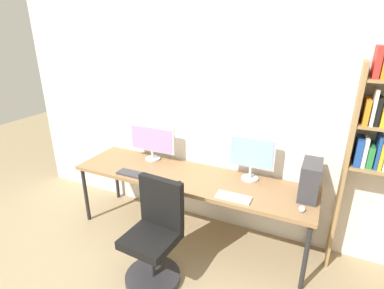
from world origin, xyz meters
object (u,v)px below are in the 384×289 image
desk (190,180)px  mouse_left_side (302,209)px  mouse_right_side (178,183)px  office_chair (155,242)px  monitor_right (252,155)px  pc_tower (310,180)px  monitor_left (152,141)px  keyboard_right (233,197)px  keyboard_left (134,174)px

desk → mouse_left_side: size_ratio=27.25×
mouse_left_side → mouse_right_side: size_ratio=1.00×
desk → office_chair: (-0.02, -0.72, -0.29)m
monitor_right → pc_tower: 0.61m
desk → monitor_left: 0.70m
pc_tower → keyboard_right: bearing=-152.3°
monitor_left → keyboard_right: 1.26m
monitor_left → keyboard_left: 0.50m
monitor_left → mouse_right_side: bearing=-36.9°
monitor_right → keyboard_right: 0.52m
desk → monitor_right: (0.60, 0.21, 0.32)m
monitor_right → keyboard_left: monitor_right is taller
office_chair → mouse_right_side: office_chair is taller
office_chair → mouse_right_side: (-0.01, 0.50, 0.35)m
keyboard_right → mouse_left_side: 0.61m
keyboard_right → desk: bearing=157.7°
pc_tower → keyboard_left: 1.79m
monitor_left → pc_tower: monitor_left is taller
desk → mouse_right_side: size_ratio=27.25×
desk → keyboard_right: (0.56, -0.23, 0.06)m
monitor_right → pc_tower: (0.59, -0.11, -0.10)m
monitor_left → mouse_right_side: (0.57, -0.43, -0.22)m
office_chair → monitor_right: size_ratio=2.09×
office_chair → mouse_left_side: size_ratio=10.31×
monitor_left → monitor_right: 1.20m
office_chair → mouse_left_side: (1.18, 0.55, 0.35)m
monitor_left → mouse_right_side: monitor_left is taller
monitor_left → pc_tower: size_ratio=1.69×
pc_tower → keyboard_left: pc_tower is taller
pc_tower → keyboard_right: size_ratio=1.07×
office_chair → monitor_left: monitor_left is taller
keyboard_left → mouse_left_side: (1.72, 0.06, 0.01)m
monitor_left → keyboard_right: (1.16, -0.44, -0.23)m
desk → pc_tower: pc_tower is taller
office_chair → keyboard_left: size_ratio=2.49×
pc_tower → keyboard_left: size_ratio=0.88×
keyboard_left → mouse_left_side: size_ratio=4.14×
office_chair → desk: bearing=88.5°
office_chair → pc_tower: 1.55m
desk → pc_tower: bearing=4.8°
mouse_right_side → desk: bearing=81.7°
desk → office_chair: office_chair is taller
mouse_left_side → mouse_right_side: (-1.20, -0.05, 0.00)m
monitor_right → mouse_right_side: monitor_right is taller
keyboard_left → keyboard_right: size_ratio=1.21×
keyboard_left → mouse_left_side: mouse_left_side is taller
monitor_right → keyboard_left: 1.27m
mouse_left_side → monitor_left: bearing=167.9°
office_chair → mouse_right_side: 0.62m
monitor_right → desk: bearing=-160.5°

